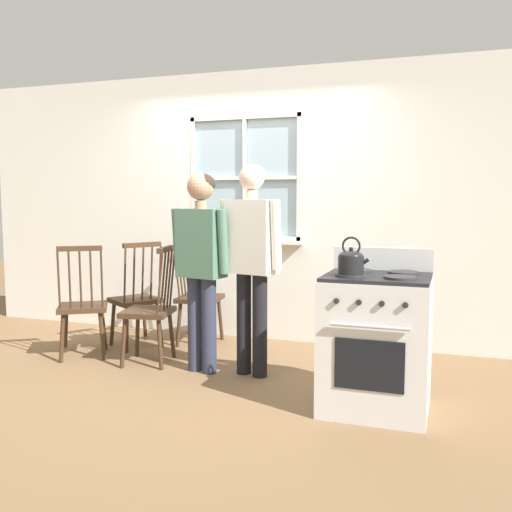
{
  "coord_description": "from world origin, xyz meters",
  "views": [
    {
      "loc": [
        1.92,
        -4.06,
        1.44
      ],
      "look_at": [
        0.51,
        -0.04,
        1.0
      ],
      "focal_mm": 40.0,
      "sensor_mm": 36.0,
      "label": 1
    }
  ],
  "objects_px": {
    "chair_center_cluster": "(198,298)",
    "potted_plant": "(226,233)",
    "kettle": "(351,261)",
    "chair_by_window": "(137,300)",
    "person_teen_center": "(252,249)",
    "chair_near_wall": "(150,311)",
    "person_elderly_left": "(201,251)",
    "chair_near_stove": "(83,307)",
    "stove": "(376,341)"
  },
  "relations": [
    {
      "from": "chair_center_cluster",
      "to": "potted_plant",
      "type": "xyz_separation_m",
      "value": [
        0.17,
        0.33,
        0.62
      ]
    },
    {
      "from": "chair_center_cluster",
      "to": "kettle",
      "type": "xyz_separation_m",
      "value": [
        1.74,
        -1.35,
        0.57
      ]
    },
    {
      "from": "kettle",
      "to": "potted_plant",
      "type": "distance_m",
      "value": 2.3
    },
    {
      "from": "chair_by_window",
      "to": "person_teen_center",
      "type": "distance_m",
      "value": 1.54
    },
    {
      "from": "chair_near_wall",
      "to": "person_elderly_left",
      "type": "height_order",
      "value": "person_elderly_left"
    },
    {
      "from": "person_elderly_left",
      "to": "potted_plant",
      "type": "distance_m",
      "value": 1.2
    },
    {
      "from": "chair_near_wall",
      "to": "chair_near_stove",
      "type": "distance_m",
      "value": 0.68
    },
    {
      "from": "chair_by_window",
      "to": "chair_near_wall",
      "type": "relative_size",
      "value": 1.0
    },
    {
      "from": "chair_center_cluster",
      "to": "potted_plant",
      "type": "height_order",
      "value": "potted_plant"
    },
    {
      "from": "person_elderly_left",
      "to": "person_teen_center",
      "type": "height_order",
      "value": "person_teen_center"
    },
    {
      "from": "person_teen_center",
      "to": "kettle",
      "type": "relative_size",
      "value": 6.87
    },
    {
      "from": "chair_near_stove",
      "to": "person_teen_center",
      "type": "distance_m",
      "value": 1.72
    },
    {
      "from": "chair_by_window",
      "to": "person_elderly_left",
      "type": "xyz_separation_m",
      "value": [
        0.93,
        -0.52,
        0.55
      ]
    },
    {
      "from": "chair_by_window",
      "to": "chair_center_cluster",
      "type": "height_order",
      "value": "same"
    },
    {
      "from": "stove",
      "to": "person_elderly_left",
      "type": "bearing_deg",
      "value": 165.38
    },
    {
      "from": "stove",
      "to": "kettle",
      "type": "height_order",
      "value": "kettle"
    },
    {
      "from": "potted_plant",
      "to": "chair_near_wall",
      "type": "bearing_deg",
      "value": -103.79
    },
    {
      "from": "kettle",
      "to": "chair_near_wall",
      "type": "bearing_deg",
      "value": 162.15
    },
    {
      "from": "person_elderly_left",
      "to": "kettle",
      "type": "distance_m",
      "value": 1.41
    },
    {
      "from": "chair_near_wall",
      "to": "person_elderly_left",
      "type": "xyz_separation_m",
      "value": [
        0.53,
        -0.08,
        0.55
      ]
    },
    {
      "from": "chair_center_cluster",
      "to": "person_elderly_left",
      "type": "distance_m",
      "value": 1.09
    },
    {
      "from": "stove",
      "to": "kettle",
      "type": "distance_m",
      "value": 0.59
    },
    {
      "from": "chair_by_window",
      "to": "person_elderly_left",
      "type": "distance_m",
      "value": 1.2
    },
    {
      "from": "chair_near_wall",
      "to": "chair_center_cluster",
      "type": "relative_size",
      "value": 1.0
    },
    {
      "from": "stove",
      "to": "potted_plant",
      "type": "bearing_deg",
      "value": 138.13
    },
    {
      "from": "person_elderly_left",
      "to": "stove",
      "type": "xyz_separation_m",
      "value": [
        1.47,
        -0.38,
        -0.53
      ]
    },
    {
      "from": "person_elderly_left",
      "to": "person_teen_center",
      "type": "relative_size",
      "value": 0.96
    },
    {
      "from": "potted_plant",
      "to": "chair_by_window",
      "type": "bearing_deg",
      "value": -136.27
    },
    {
      "from": "chair_by_window",
      "to": "stove",
      "type": "bearing_deg",
      "value": 102.71
    },
    {
      "from": "person_teen_center",
      "to": "person_elderly_left",
      "type": "bearing_deg",
      "value": -159.54
    },
    {
      "from": "person_teen_center",
      "to": "kettle",
      "type": "height_order",
      "value": "person_teen_center"
    },
    {
      "from": "chair_center_cluster",
      "to": "potted_plant",
      "type": "relative_size",
      "value": 3.87
    },
    {
      "from": "person_teen_center",
      "to": "stove",
      "type": "bearing_deg",
      "value": -8.73
    },
    {
      "from": "chair_center_cluster",
      "to": "kettle",
      "type": "height_order",
      "value": "kettle"
    },
    {
      "from": "chair_near_stove",
      "to": "person_teen_center",
      "type": "relative_size",
      "value": 0.6
    },
    {
      "from": "chair_by_window",
      "to": "stove",
      "type": "xyz_separation_m",
      "value": [
        2.4,
        -0.9,
        0.02
      ]
    },
    {
      "from": "stove",
      "to": "chair_by_window",
      "type": "bearing_deg",
      "value": 159.34
    },
    {
      "from": "person_elderly_left",
      "to": "potted_plant",
      "type": "relative_size",
      "value": 6.19
    },
    {
      "from": "chair_near_wall",
      "to": "person_teen_center",
      "type": "bearing_deg",
      "value": 77.31
    },
    {
      "from": "chair_near_stove",
      "to": "person_teen_center",
      "type": "height_order",
      "value": "person_teen_center"
    },
    {
      "from": "kettle",
      "to": "potted_plant",
      "type": "bearing_deg",
      "value": 133.07
    },
    {
      "from": "chair_center_cluster",
      "to": "person_elderly_left",
      "type": "xyz_separation_m",
      "value": [
        0.43,
        -0.83,
        0.55
      ]
    },
    {
      "from": "stove",
      "to": "chair_near_stove",
      "type": "bearing_deg",
      "value": 170.85
    },
    {
      "from": "stove",
      "to": "person_teen_center",
      "type": "bearing_deg",
      "value": 157.58
    },
    {
      "from": "potted_plant",
      "to": "chair_near_stove",
      "type": "bearing_deg",
      "value": -130.11
    },
    {
      "from": "stove",
      "to": "potted_plant",
      "type": "relative_size",
      "value": 4.11
    },
    {
      "from": "person_elderly_left",
      "to": "person_teen_center",
      "type": "xyz_separation_m",
      "value": [
        0.42,
        0.05,
        0.02
      ]
    },
    {
      "from": "chair_near_stove",
      "to": "person_elderly_left",
      "type": "distance_m",
      "value": 1.32
    },
    {
      "from": "chair_by_window",
      "to": "potted_plant",
      "type": "bearing_deg",
      "value": 167.11
    },
    {
      "from": "chair_by_window",
      "to": "person_teen_center",
      "type": "bearing_deg",
      "value": 104.11
    }
  ]
}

